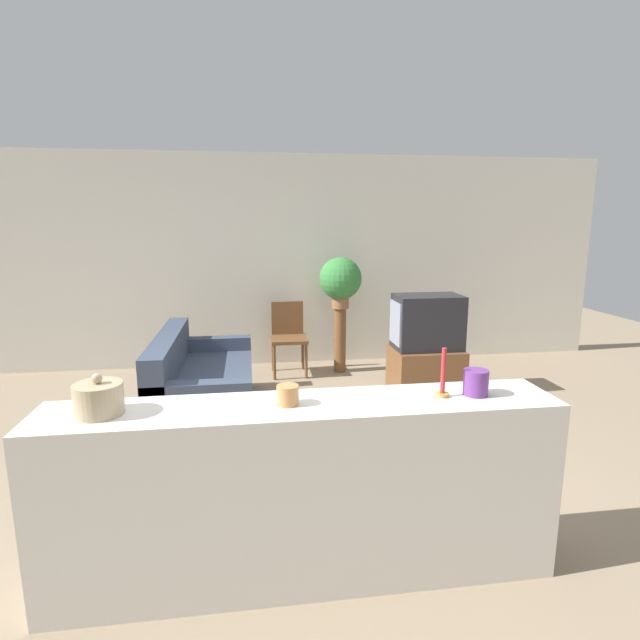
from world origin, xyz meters
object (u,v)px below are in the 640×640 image
Objects in this scene: wooden_chair at (288,334)px; decorative_bowl at (99,399)px; couch at (202,387)px; television at (427,322)px; potted_plant at (340,280)px.

wooden_chair is 3.87m from decorative_bowl.
wooden_chair is at bearing 54.11° from couch.
wooden_chair is (-1.41, 0.98, -0.30)m from television.
couch is 2.46m from decorative_bowl.
television reaches higher than wooden_chair.
decorative_bowl is at bearing -134.36° from television.
couch is at bearing -172.13° from television.
television is at bearing -34.69° from wooden_chair.
television is 1.14× the size of potted_plant.
decorative_bowl is (-0.24, -2.33, 0.75)m from couch.
television is 3.15× the size of decorative_bowl.
wooden_chair is 0.93m from potted_plant.
potted_plant is (-0.77, 0.94, 0.36)m from television.
potted_plant is (0.64, -0.04, 0.66)m from wooden_chair.
couch is 7.68× the size of decorative_bowl.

